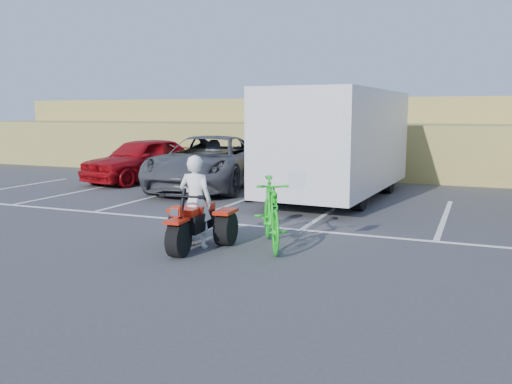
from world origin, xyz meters
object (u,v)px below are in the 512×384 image
at_px(red_car, 143,160).
at_px(quad_atv_blue, 267,200).
at_px(grey_pickup, 209,162).
at_px(red_trike_atv, 193,249).
at_px(green_dirt_bike, 271,212).
at_px(cargo_trailer, 338,141).
at_px(quad_atv_green, 297,196).
at_px(rider, 196,202).

relative_size(red_car, quad_atv_blue, 3.30).
bearing_deg(grey_pickup, red_trike_atv, -74.08).
xyz_separation_m(red_trike_atv, quad_atv_blue, (-0.80, 5.73, 0.00)).
relative_size(green_dirt_bike, red_car, 0.46).
relative_size(red_car, cargo_trailer, 0.69).
distance_m(green_dirt_bike, quad_atv_green, 6.24).
xyz_separation_m(red_car, quad_atv_green, (6.14, -1.11, -0.79)).
relative_size(grey_pickup, quad_atv_green, 4.50).
height_order(rider, grey_pickup, rider).
height_order(quad_atv_blue, quad_atv_green, quad_atv_blue).
xyz_separation_m(red_trike_atv, rider, (-0.01, 0.15, 0.85)).
xyz_separation_m(rider, cargo_trailer, (0.98, 6.60, 0.81)).
bearing_deg(grey_pickup, cargo_trailer, -15.36).
bearing_deg(grey_pickup, quad_atv_green, -17.96).
bearing_deg(rider, cargo_trailer, -102.90).
relative_size(rider, quad_atv_blue, 1.21).
bearing_deg(rider, green_dirt_bike, -160.91).
relative_size(rider, quad_atv_green, 1.25).
bearing_deg(green_dirt_bike, cargo_trailer, 65.43).
height_order(red_trike_atv, grey_pickup, grey_pickup).
xyz_separation_m(red_trike_atv, grey_pickup, (-3.41, 7.20, 0.85)).
relative_size(red_trike_atv, quad_atv_blue, 1.18).
relative_size(red_car, quad_atv_green, 3.41).
relative_size(grey_pickup, quad_atv_blue, 4.36).
bearing_deg(red_trike_atv, quad_atv_green, 87.64).
xyz_separation_m(quad_atv_blue, quad_atv_green, (0.55, 1.00, 0.00)).
distance_m(grey_pickup, quad_atv_blue, 3.11).
xyz_separation_m(rider, grey_pickup, (-3.40, 7.05, -0.00)).
bearing_deg(quad_atv_green, red_trike_atv, -85.59).
bearing_deg(red_trike_atv, red_car, 124.72).
height_order(grey_pickup, cargo_trailer, cargo_trailer).
height_order(cargo_trailer, quad_atv_blue, cargo_trailer).
height_order(rider, green_dirt_bike, rider).
relative_size(red_trike_atv, cargo_trailer, 0.25).
bearing_deg(quad_atv_green, cargo_trailer, 3.25).
relative_size(red_trike_atv, grey_pickup, 0.27).
xyz_separation_m(grey_pickup, red_car, (-2.97, 0.63, -0.06)).
distance_m(red_car, cargo_trailer, 7.48).
xyz_separation_m(green_dirt_bike, quad_atv_blue, (-2.05, 5.03, -0.64)).
bearing_deg(red_car, cargo_trailer, 4.42).
distance_m(red_car, quad_atv_blue, 6.02).
distance_m(grey_pickup, quad_atv_green, 3.31).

